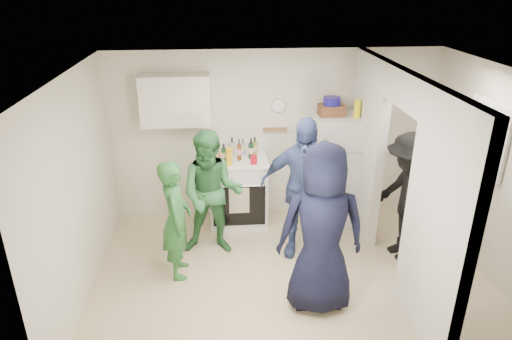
{
  "coord_description": "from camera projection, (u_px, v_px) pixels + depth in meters",
  "views": [
    {
      "loc": [
        -0.82,
        -4.67,
        3.43
      ],
      "look_at": [
        -0.39,
        0.4,
        1.25
      ],
      "focal_mm": 32.0,
      "sensor_mm": 36.0,
      "label": 1
    }
  ],
  "objects": [
    {
      "name": "upper_cabinet",
      "position": [
        175.0,
        100.0,
        6.24
      ],
      "size": [
        0.95,
        0.34,
        0.7
      ],
      "primitive_type": "cube",
      "color": "silver",
      "rests_on": "wall_back"
    },
    {
      "name": "bottle_g",
      "position": [
        255.0,
        146.0,
        6.58
      ],
      "size": [
        0.08,
        0.08,
        0.28
      ],
      "primitive_type": "cylinder",
      "color": "olive",
      "rests_on": "stove"
    },
    {
      "name": "person_denim",
      "position": [
        303.0,
        188.0,
        5.78
      ],
      "size": [
        1.19,
        0.79,
        1.88
      ],
      "primitive_type": "imported",
      "rotation": [
        0.0,
        0.0,
        -0.32
      ],
      "color": "#39457D",
      "rests_on": "floor"
    },
    {
      "name": "person_navy",
      "position": [
        322.0,
        230.0,
        4.8
      ],
      "size": [
        0.96,
        0.65,
        1.92
      ],
      "primitive_type": "imported",
      "rotation": [
        0.0,
        0.0,
        -3.19
      ],
      "color": "black",
      "rests_on": "floor"
    },
    {
      "name": "blue_bowl",
      "position": [
        332.0,
        101.0,
        6.3
      ],
      "size": [
        0.24,
        0.24,
        0.11
      ],
      "primitive_type": "cylinder",
      "color": "navy",
      "rests_on": "wicker_basket"
    },
    {
      "name": "stove",
      "position": [
        238.0,
        191.0,
        6.7
      ],
      "size": [
        0.85,
        0.71,
        1.01
      ],
      "primitive_type": "cube",
      "color": "white",
      "rests_on": "floor"
    },
    {
      "name": "partition_header",
      "position": [
        407.0,
        90.0,
        4.88
      ],
      "size": [
        0.12,
        1.0,
        0.4
      ],
      "primitive_type": "cube",
      "color": "silver",
      "rests_on": "partition_pier_back"
    },
    {
      "name": "spice_shelf",
      "position": [
        275.0,
        129.0,
        6.67
      ],
      "size": [
        0.35,
        0.08,
        0.03
      ],
      "primitive_type": "cube",
      "color": "olive",
      "rests_on": "wall_back"
    },
    {
      "name": "floor",
      "position": [
        289.0,
        273.0,
        5.69
      ],
      "size": [
        4.8,
        4.8,
        0.0
      ],
      "primitive_type": "plane",
      "color": "beige",
      "rests_on": "ground"
    },
    {
      "name": "bottle_a",
      "position": [
        218.0,
        148.0,
        6.52
      ],
      "size": [
        0.06,
        0.06,
        0.28
      ],
      "primitive_type": "cylinder",
      "color": "maroon",
      "rests_on": "stove"
    },
    {
      "name": "wicker_basket",
      "position": [
        331.0,
        110.0,
        6.35
      ],
      "size": [
        0.35,
        0.25,
        0.15
      ],
      "primitive_type": "cube",
      "color": "brown",
      "rests_on": "fridge"
    },
    {
      "name": "yellow_cup_stack_top",
      "position": [
        357.0,
        109.0,
        6.22
      ],
      "size": [
        0.09,
        0.09,
        0.25
      ],
      "primitive_type": "cylinder",
      "color": "yellow",
      "rests_on": "fridge"
    },
    {
      "name": "nook_window",
      "position": [
        489.0,
        138.0,
        5.41
      ],
      "size": [
        0.03,
        0.7,
        0.8
      ],
      "primitive_type": "cube",
      "color": "black",
      "rests_on": "wall_right"
    },
    {
      "name": "partition_pier_front",
      "position": [
        437.0,
        227.0,
        4.28
      ],
      "size": [
        0.12,
        1.2,
        2.5
      ],
      "primitive_type": "cube",
      "color": "silver",
      "rests_on": "floor"
    },
    {
      "name": "wall_left",
      "position": [
        77.0,
        190.0,
        5.01
      ],
      "size": [
        0.0,
        3.4,
        3.4
      ],
      "primitive_type": "plane",
      "rotation": [
        1.57,
        0.0,
        1.57
      ],
      "color": "silver",
      "rests_on": "floor"
    },
    {
      "name": "bottle_b",
      "position": [
        224.0,
        153.0,
        6.36
      ],
      "size": [
        0.07,
        0.07,
        0.26
      ],
      "primitive_type": "cylinder",
      "color": "#164422",
      "rests_on": "stove"
    },
    {
      "name": "person_green_left",
      "position": [
        176.0,
        220.0,
        5.42
      ],
      "size": [
        0.39,
        0.57,
        1.5
      ],
      "primitive_type": "imported",
      "rotation": [
        0.0,
        0.0,
        1.63
      ],
      "color": "#31772F",
      "rests_on": "floor"
    },
    {
      "name": "wall_right",
      "position": [
        493.0,
        175.0,
        5.39
      ],
      "size": [
        0.0,
        3.4,
        3.4
      ],
      "primitive_type": "plane",
      "rotation": [
        1.57,
        0.0,
        -1.57
      ],
      "color": "silver",
      "rests_on": "floor"
    },
    {
      "name": "person_green_center",
      "position": [
        212.0,
        194.0,
        5.85
      ],
      "size": [
        0.89,
        0.73,
        1.69
      ],
      "primitive_type": "imported",
      "rotation": [
        0.0,
        0.0,
        -0.12
      ],
      "color": "#33753A",
      "rests_on": "floor"
    },
    {
      "name": "bottle_d",
      "position": [
        239.0,
        149.0,
        6.4
      ],
      "size": [
        0.06,
        0.06,
        0.32
      ],
      "primitive_type": "cylinder",
      "color": "#5D3010",
      "rests_on": "stove"
    },
    {
      "name": "red_cup",
      "position": [
        254.0,
        160.0,
        6.31
      ],
      "size": [
        0.09,
        0.09,
        0.12
      ],
      "primitive_type": "cylinder",
      "color": "#B70C19",
      "rests_on": "stove"
    },
    {
      "name": "wall_back",
      "position": [
        274.0,
        135.0,
        6.76
      ],
      "size": [
        4.8,
        0.0,
        4.8
      ],
      "primitive_type": "plane",
      "rotation": [
        1.57,
        0.0,
        0.0
      ],
      "color": "silver",
      "rests_on": "floor"
    },
    {
      "name": "bottle_h",
      "position": [
        217.0,
        153.0,
        6.3
      ],
      "size": [
        0.06,
        0.06,
        0.31
      ],
      "primitive_type": "cylinder",
      "color": "#B7BBC4",
      "rests_on": "stove"
    },
    {
      "name": "bottle_c",
      "position": [
        232.0,
        147.0,
        6.57
      ],
      "size": [
        0.08,
        0.08,
        0.28
      ],
      "primitive_type": "cylinder",
      "color": "#AAADB8",
      "rests_on": "stove"
    },
    {
      "name": "partition_pier_back",
      "position": [
        366.0,
        146.0,
        6.3
      ],
      "size": [
        0.12,
        1.2,
        2.5
      ],
      "primitive_type": "cube",
      "color": "silver",
      "rests_on": "floor"
    },
    {
      "name": "bottle_f",
      "position": [
        251.0,
        148.0,
        6.47
      ],
      "size": [
        0.07,
        0.07,
        0.3
      ],
      "primitive_type": "cylinder",
      "color": "#133522",
      "rests_on": "stove"
    },
    {
      "name": "wall_front",
      "position": [
        326.0,
        272.0,
        3.64
      ],
      "size": [
        4.8,
        0.0,
        4.8
      ],
      "primitive_type": "plane",
      "rotation": [
        -1.57,
        0.0,
        0.0
      ],
      "color": "silver",
      "rests_on": "floor"
    },
    {
      "name": "ceiling",
      "position": [
        296.0,
        73.0,
        4.71
      ],
      "size": [
        4.8,
        4.8,
        0.0
      ],
      "primitive_type": "plane",
      "rotation": [
        3.14,
        0.0,
        0.0
      ],
      "color": "white",
      "rests_on": "wall_back"
    },
    {
      "name": "fridge",
      "position": [
        335.0,
        170.0,
        6.67
      ],
      "size": [
        0.67,
        0.65,
        1.62
      ],
      "primitive_type": "cube",
      "color": "silver",
      "rests_on": "floor"
    },
    {
      "name": "nook_valance",
      "position": [
        492.0,
        109.0,
        5.27
      ],
      "size": [
        0.04,
        0.82,
        0.18
      ],
      "primitive_type": "cube",
      "color": "white",
      "rests_on": "wall_right"
    },
    {
      "name": "bottle_e",
      "position": [
        243.0,
        147.0,
        6.62
      ],
      "size": [
        0.06,
        0.06,
        0.24
      ],
      "primitive_type": "cylinder",
      "color": "#A8B1BA",
      "rests_on": "stove"
    },
    {
      "name": "yellow_cup_stack_stove",
      "position": [
        229.0,
        157.0,
        6.24
      ],
      "size": [
        0.09,
        0.09,
        0.25
      ],
      "primitive_type": "cylinder",
      "color": "#FFAF15",
      "rests_on": "stove"
    },
    {
      "name": "nook_window_frame",
      "position": [
        488.0,
        138.0,
        5.41
      ],
      "size": [
        0.04,
        0.76,
        0.86
      ],
      "primitive_type": "cube",
      "color": "white",
      "rests_on": "wall_right"
    },
    {
      "name": "person_nook",
      "position": [
        407.0,
        198.0,
        5.74
      ],
      "size": [
        0.8,
        1.19,
        1.7
      ],
      "primitive_type": "imported",
      "rotation": [
        0.0,
        0.0,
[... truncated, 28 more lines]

